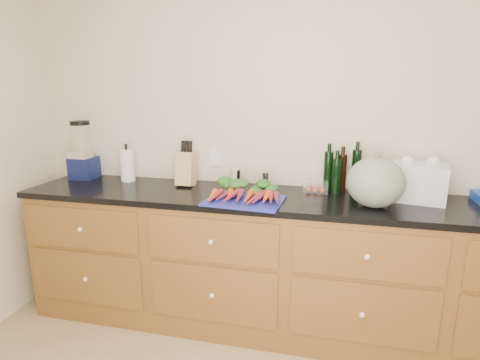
% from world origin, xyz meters
% --- Properties ---
extents(wall_back, '(4.10, 0.05, 2.60)m').
position_xyz_m(wall_back, '(0.00, 1.62, 1.30)').
color(wall_back, beige).
rests_on(wall_back, ground).
extents(cabinets, '(3.60, 0.64, 0.90)m').
position_xyz_m(cabinets, '(0.00, 1.30, 0.45)').
color(cabinets, brown).
rests_on(cabinets, ground).
extents(countertop, '(3.64, 0.62, 0.04)m').
position_xyz_m(countertop, '(0.00, 1.30, 0.92)').
color(countertop, black).
rests_on(countertop, cabinets).
extents(cutting_board, '(0.49, 0.38, 0.01)m').
position_xyz_m(cutting_board, '(-0.28, 1.14, 0.95)').
color(cutting_board, '#1F269A').
rests_on(cutting_board, countertop).
extents(carrots, '(0.44, 0.33, 0.06)m').
position_xyz_m(carrots, '(-0.28, 1.18, 0.98)').
color(carrots, '#ED4E1B').
rests_on(carrots, cutting_board).
extents(squash, '(0.33, 0.33, 0.30)m').
position_xyz_m(squash, '(0.49, 1.21, 1.09)').
color(squash, slate).
rests_on(squash, countertop).
extents(blender_appliance, '(0.18, 0.18, 0.44)m').
position_xyz_m(blender_appliance, '(-1.62, 1.46, 1.13)').
color(blender_appliance, '#0F1749').
rests_on(blender_appliance, countertop).
extents(paper_towel, '(0.11, 0.11, 0.24)m').
position_xyz_m(paper_towel, '(-1.25, 1.46, 1.06)').
color(paper_towel, white).
rests_on(paper_towel, countertop).
extents(knife_block, '(0.12, 0.12, 0.24)m').
position_xyz_m(knife_block, '(-0.77, 1.44, 1.06)').
color(knife_block, tan).
rests_on(knife_block, countertop).
extents(grinder_salt, '(0.06, 0.06, 0.13)m').
position_xyz_m(grinder_salt, '(-0.42, 1.48, 1.01)').
color(grinder_salt, silver).
rests_on(grinder_salt, countertop).
extents(grinder_pepper, '(0.05, 0.05, 0.12)m').
position_xyz_m(grinder_pepper, '(-0.41, 1.48, 1.00)').
color(grinder_pepper, black).
rests_on(grinder_pepper, countertop).
extents(canister_chrome, '(0.05, 0.05, 0.12)m').
position_xyz_m(canister_chrome, '(-0.20, 1.48, 1.00)').
color(canister_chrome, silver).
rests_on(canister_chrome, countertop).
extents(tomato_box, '(0.16, 0.13, 0.08)m').
position_xyz_m(tomato_box, '(0.14, 1.47, 0.98)').
color(tomato_box, white).
rests_on(tomato_box, countertop).
extents(bottles, '(0.24, 0.12, 0.29)m').
position_xyz_m(bottles, '(0.30, 1.51, 1.07)').
color(bottles, black).
rests_on(bottles, countertop).
extents(grocery_bag, '(0.36, 0.31, 0.23)m').
position_xyz_m(grocery_bag, '(0.76, 1.42, 1.05)').
color(grocery_bag, white).
rests_on(grocery_bag, countertop).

